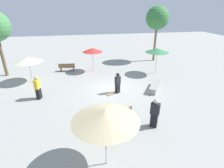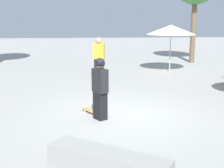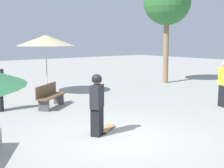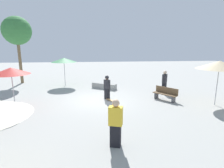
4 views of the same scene
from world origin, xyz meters
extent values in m
plane|color=#9E9E99|center=(0.00, 0.00, 0.00)|extent=(60.00, 60.00, 0.00)
cube|color=black|center=(-0.52, -0.23, 0.36)|extent=(0.38, 0.41, 0.73)
cube|color=#232328|center=(-0.52, -0.23, 1.03)|extent=(0.43, 0.49, 0.60)
sphere|color=tan|center=(-0.52, -0.23, 1.44)|extent=(0.24, 0.24, 0.24)
sphere|color=black|center=(-0.52, -0.23, 1.47)|extent=(0.27, 0.27, 0.27)
cube|color=#B7844C|center=(-0.72, 0.26, 0.06)|extent=(0.60, 0.78, 0.02)
cylinder|color=silver|center=(-0.92, 0.42, 0.03)|extent=(0.05, 0.06, 0.05)
cylinder|color=silver|center=(-0.78, 0.51, 0.03)|extent=(0.05, 0.06, 0.05)
cylinder|color=silver|center=(-0.66, 0.00, 0.03)|extent=(0.05, 0.06, 0.05)
cylinder|color=silver|center=(-0.51, 0.09, 0.03)|extent=(0.05, 0.06, 0.05)
cube|color=gray|center=(-0.51, -3.24, 0.23)|extent=(2.06, 1.61, 0.46)
cube|color=#47474C|center=(-4.62, 0.96, 0.20)|extent=(0.37, 0.30, 0.40)
cube|color=#47474C|center=(-3.88, -0.04, 0.20)|extent=(0.37, 0.30, 0.40)
cube|color=brown|center=(-4.25, 0.46, 0.42)|extent=(1.31, 1.55, 0.05)
cube|color=brown|center=(-4.41, 0.34, 0.65)|extent=(0.98, 1.31, 0.40)
cube|color=#47474C|center=(5.29, 4.37, 0.20)|extent=(0.40, 0.11, 0.40)
cube|color=#47474C|center=(5.18, 3.12, 0.20)|extent=(0.40, 0.11, 0.40)
cube|color=olive|center=(5.24, 3.74, 0.42)|extent=(0.58, 1.63, 0.05)
cube|color=olive|center=(5.04, 3.76, 0.65)|extent=(0.18, 1.60, 0.40)
cylinder|color=#B7B7BC|center=(2.91, -4.79, 1.18)|extent=(0.05, 0.05, 2.36)
cone|color=#387F4C|center=(2.91, -4.79, 2.30)|extent=(2.18, 2.18, 0.37)
cylinder|color=#B7B7BC|center=(4.79, 1.11, 1.11)|extent=(0.05, 0.05, 2.22)
cone|color=red|center=(4.79, 1.11, 2.16)|extent=(1.98, 1.98, 0.37)
cylinder|color=#B7B7BC|center=(3.09, 6.68, 1.03)|extent=(0.05, 0.05, 2.06)
cone|color=beige|center=(3.09, 6.68, 1.99)|extent=(2.33, 2.33, 0.45)
cylinder|color=#B7B7BC|center=(-6.90, 1.67, 1.24)|extent=(0.05, 0.05, 2.49)
cone|color=#C6B289|center=(-6.90, 1.67, 2.42)|extent=(2.57, 2.57, 0.47)
cylinder|color=brown|center=(7.26, -6.47, 2.25)|extent=(0.27, 0.27, 4.50)
sphere|color=#387A3D|center=(7.26, -6.47, 4.89)|extent=(2.57, 2.57, 2.57)
cylinder|color=brown|center=(5.06, 9.37, 2.07)|extent=(0.29, 0.29, 4.13)
cube|color=black|center=(-0.37, 5.47, 0.40)|extent=(0.43, 0.36, 0.80)
cube|color=yellow|center=(-0.37, 5.47, 1.13)|extent=(0.53, 0.39, 0.66)
sphere|color=tan|center=(-0.37, 5.47, 1.59)|extent=(0.26, 0.26, 0.26)
cube|color=black|center=(-4.92, -1.28, 0.40)|extent=(0.43, 0.45, 0.80)
cube|color=#232328|center=(-4.92, -1.28, 1.13)|extent=(0.49, 0.53, 0.66)
sphere|color=beige|center=(-4.92, -1.28, 1.59)|extent=(0.26, 0.26, 0.26)
camera|label=1|loc=(-12.21, 2.45, 6.06)|focal=28.00mm
camera|label=2|loc=(-0.78, -7.98, 2.64)|focal=50.00mm
camera|label=3|loc=(5.76, -4.86, 2.47)|focal=50.00mm
camera|label=4|loc=(0.35, 11.02, 3.44)|focal=28.00mm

